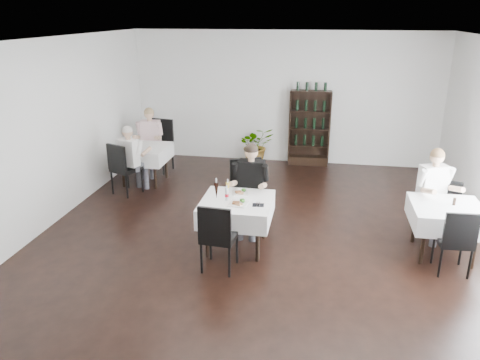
{
  "coord_description": "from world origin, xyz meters",
  "views": [
    {
      "loc": [
        0.85,
        -6.24,
        3.37
      ],
      "look_at": [
        -0.29,
        0.2,
        1.01
      ],
      "focal_mm": 35.0,
      "sensor_mm": 36.0,
      "label": 1
    }
  ],
  "objects_px": {
    "potted_tree": "(256,145)",
    "main_table": "(237,209)",
    "diner_main": "(250,183)",
    "wine_shelf": "(309,129)"
  },
  "relations": [
    {
      "from": "diner_main",
      "to": "main_table",
      "type": "bearing_deg",
      "value": -102.22
    },
    {
      "from": "potted_tree",
      "to": "diner_main",
      "type": "height_order",
      "value": "diner_main"
    },
    {
      "from": "potted_tree",
      "to": "main_table",
      "type": "bearing_deg",
      "value": -85.76
    },
    {
      "from": "wine_shelf",
      "to": "potted_tree",
      "type": "bearing_deg",
      "value": -174.61
    },
    {
      "from": "wine_shelf",
      "to": "diner_main",
      "type": "distance_m",
      "value": 3.86
    },
    {
      "from": "main_table",
      "to": "diner_main",
      "type": "xyz_separation_m",
      "value": [
        0.12,
        0.53,
        0.23
      ]
    },
    {
      "from": "potted_tree",
      "to": "diner_main",
      "type": "relative_size",
      "value": 0.59
    },
    {
      "from": "diner_main",
      "to": "wine_shelf",
      "type": "bearing_deg",
      "value": 78.28
    },
    {
      "from": "wine_shelf",
      "to": "potted_tree",
      "type": "distance_m",
      "value": 1.28
    },
    {
      "from": "potted_tree",
      "to": "wine_shelf",
      "type": "bearing_deg",
      "value": 5.39
    }
  ]
}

